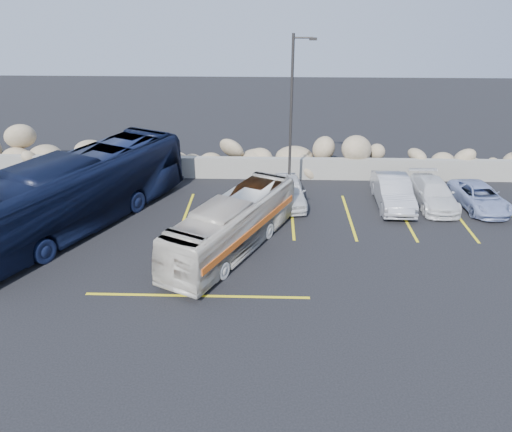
{
  "coord_description": "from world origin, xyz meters",
  "views": [
    {
      "loc": [
        1.57,
        -14.53,
        10.14
      ],
      "look_at": [
        0.97,
        4.0,
        1.38
      ],
      "focal_mm": 35.0,
      "sensor_mm": 36.0,
      "label": 1
    }
  ],
  "objects_px": {
    "lamppost": "(292,114)",
    "car_a": "(289,191)",
    "car_c": "(433,193)",
    "car_d": "(480,197)",
    "vintage_bus": "(233,225)",
    "tour_coach": "(77,191)",
    "car_b": "(393,192)"
  },
  "relations": [
    {
      "from": "lamppost",
      "to": "car_a",
      "type": "relative_size",
      "value": 2.07
    },
    {
      "from": "car_c",
      "to": "car_d",
      "type": "height_order",
      "value": "car_c"
    },
    {
      "from": "vintage_bus",
      "to": "tour_coach",
      "type": "bearing_deg",
      "value": -169.81
    },
    {
      "from": "car_a",
      "to": "vintage_bus",
      "type": "bearing_deg",
      "value": -121.0
    },
    {
      "from": "tour_coach",
      "to": "car_a",
      "type": "bearing_deg",
      "value": 42.68
    },
    {
      "from": "vintage_bus",
      "to": "lamppost",
      "type": "bearing_deg",
      "value": 93.03
    },
    {
      "from": "lamppost",
      "to": "car_a",
      "type": "bearing_deg",
      "value": -95.04
    },
    {
      "from": "tour_coach",
      "to": "car_b",
      "type": "relative_size",
      "value": 2.71
    },
    {
      "from": "tour_coach",
      "to": "car_c",
      "type": "relative_size",
      "value": 2.82
    },
    {
      "from": "lamppost",
      "to": "vintage_bus",
      "type": "height_order",
      "value": "lamppost"
    },
    {
      "from": "vintage_bus",
      "to": "car_b",
      "type": "distance_m",
      "value": 8.94
    },
    {
      "from": "tour_coach",
      "to": "car_b",
      "type": "distance_m",
      "value": 14.91
    },
    {
      "from": "vintage_bus",
      "to": "tour_coach",
      "type": "height_order",
      "value": "tour_coach"
    },
    {
      "from": "lamppost",
      "to": "car_d",
      "type": "xyz_separation_m",
      "value": [
        9.25,
        -1.22,
        -3.74
      ]
    },
    {
      "from": "lamppost",
      "to": "car_c",
      "type": "distance_m",
      "value": 8.02
    },
    {
      "from": "vintage_bus",
      "to": "car_d",
      "type": "distance_m",
      "value": 12.67
    },
    {
      "from": "car_c",
      "to": "vintage_bus",
      "type": "bearing_deg",
      "value": -154.0
    },
    {
      "from": "car_a",
      "to": "car_c",
      "type": "bearing_deg",
      "value": -3.66
    },
    {
      "from": "car_a",
      "to": "car_d",
      "type": "bearing_deg",
      "value": -5.4
    },
    {
      "from": "lamppost",
      "to": "vintage_bus",
      "type": "xyz_separation_m",
      "value": [
        -2.53,
        -5.85,
        -3.17
      ]
    },
    {
      "from": "tour_coach",
      "to": "car_c",
      "type": "distance_m",
      "value": 16.94
    },
    {
      "from": "tour_coach",
      "to": "car_d",
      "type": "distance_m",
      "value": 19.06
    },
    {
      "from": "lamppost",
      "to": "tour_coach",
      "type": "distance_m",
      "value": 10.65
    },
    {
      "from": "car_b",
      "to": "lamppost",
      "type": "bearing_deg",
      "value": 168.78
    },
    {
      "from": "car_a",
      "to": "car_c",
      "type": "xyz_separation_m",
      "value": [
        7.16,
        0.07,
        -0.04
      ]
    },
    {
      "from": "car_c",
      "to": "car_a",
      "type": "bearing_deg",
      "value": 179.52
    },
    {
      "from": "vintage_bus",
      "to": "car_c",
      "type": "relative_size",
      "value": 1.92
    },
    {
      "from": "car_b",
      "to": "car_c",
      "type": "height_order",
      "value": "car_b"
    },
    {
      "from": "car_b",
      "to": "car_d",
      "type": "xyz_separation_m",
      "value": [
        4.22,
        -0.13,
        -0.17
      ]
    },
    {
      "from": "car_a",
      "to": "car_b",
      "type": "bearing_deg",
      "value": -4.97
    },
    {
      "from": "car_b",
      "to": "tour_coach",
      "type": "bearing_deg",
      "value": -168.53
    },
    {
      "from": "tour_coach",
      "to": "car_b",
      "type": "xyz_separation_m",
      "value": [
        14.63,
        2.7,
        -0.94
      ]
    }
  ]
}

